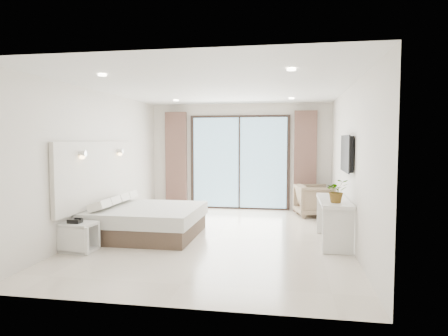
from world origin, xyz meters
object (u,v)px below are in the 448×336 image
Objects in this scene: nightstand at (79,237)px; bed at (146,221)px; armchair at (314,199)px; console_desk at (334,211)px.

bed is at bearing 67.34° from nightstand.
nightstand is at bearing 120.89° from armchair.
bed is 1.23× the size of console_desk.
bed is 3.40m from console_desk.
nightstand is (-0.67, -1.17, -0.05)m from bed.
console_desk is at bearing 23.74° from nightstand.
console_desk is 2.48m from armchair.
nightstand is 0.68× the size of armchair.
console_desk is 1.93× the size of armchair.
armchair reaches higher than bed.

